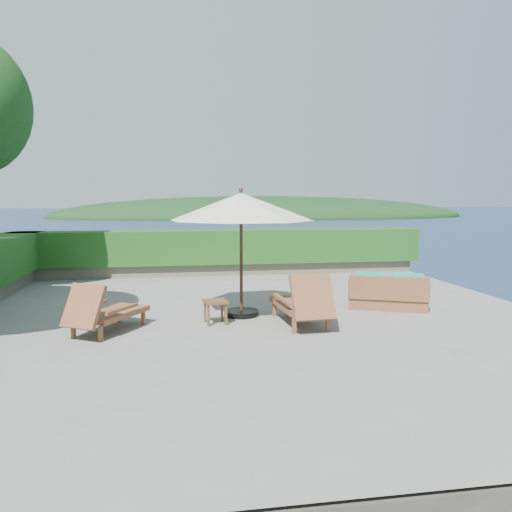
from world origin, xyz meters
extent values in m
plane|color=gray|center=(0.00, 0.00, 0.00)|extent=(12.00, 12.00, 0.00)
cube|color=#554C43|center=(0.00, 0.00, -1.55)|extent=(12.00, 12.00, 3.00)
plane|color=#142240|center=(0.00, 0.00, -3.00)|extent=(600.00, 600.00, 0.00)
ellipsoid|color=black|center=(25.00, 140.00, -3.00)|extent=(126.00, 57.60, 12.60)
cube|color=#666052|center=(0.00, 5.60, 0.18)|extent=(12.00, 0.60, 0.36)
cube|color=#1C4814|center=(0.00, 5.60, 0.85)|extent=(12.40, 0.90, 1.00)
cylinder|color=black|center=(-0.10, 0.13, 0.05)|extent=(0.83, 0.83, 0.11)
cylinder|color=#351E13|center=(-0.10, 0.13, 1.20)|extent=(0.08, 0.08, 2.41)
cone|color=beige|center=(-0.10, 0.13, 2.14)|extent=(3.45, 3.45, 0.53)
sphere|color=#351E13|center=(-0.10, 0.13, 2.46)|extent=(0.11, 0.11, 0.09)
cube|color=brown|center=(-3.04, -1.02, 0.13)|extent=(0.08, 0.08, 0.26)
cube|color=brown|center=(-2.57, -1.30, 0.13)|extent=(0.08, 0.08, 0.26)
cube|color=brown|center=(-2.43, -0.01, 0.13)|extent=(0.08, 0.08, 0.26)
cube|color=brown|center=(-1.96, -0.30, 0.13)|extent=(0.08, 0.08, 0.26)
cube|color=brown|center=(-2.45, -0.57, 0.29)|extent=(1.22, 1.43, 0.09)
cube|color=brown|center=(-2.83, -1.20, 0.57)|extent=(0.77, 0.69, 0.69)
cube|color=brown|center=(-2.84, -0.57, 0.44)|extent=(0.48, 0.74, 0.05)
cube|color=brown|center=(-2.27, -0.91, 0.44)|extent=(0.48, 0.74, 0.05)
cube|color=brown|center=(0.62, -1.31, 0.14)|extent=(0.07, 0.07, 0.28)
cube|color=brown|center=(1.22, -1.27, 0.14)|extent=(0.07, 0.07, 0.28)
cube|color=brown|center=(0.53, -0.01, 0.14)|extent=(0.07, 0.07, 0.28)
cube|color=brown|center=(1.14, 0.03, 0.14)|extent=(0.07, 0.07, 0.28)
cube|color=brown|center=(0.87, -0.53, 0.33)|extent=(0.81, 1.46, 0.10)
cube|color=brown|center=(0.92, -1.34, 0.63)|extent=(0.75, 0.51, 0.76)
cube|color=brown|center=(0.51, -0.77, 0.49)|extent=(0.12, 0.93, 0.05)
cube|color=brown|center=(1.25, -0.72, 0.49)|extent=(0.12, 0.93, 0.05)
cube|color=brown|center=(-0.79, -0.60, 0.20)|extent=(0.05, 0.05, 0.39)
cube|color=brown|center=(-0.48, -0.56, 0.20)|extent=(0.05, 0.05, 0.39)
cube|color=brown|center=(-0.84, -0.28, 0.20)|extent=(0.05, 0.05, 0.39)
cube|color=brown|center=(-0.52, -0.24, 0.20)|extent=(0.05, 0.05, 0.39)
cube|color=brown|center=(-0.66, -0.42, 0.41)|extent=(0.46, 0.46, 0.04)
cube|color=brown|center=(3.04, 0.34, 0.18)|extent=(1.76, 1.35, 0.35)
cube|color=brown|center=(2.89, 0.00, 0.48)|extent=(1.50, 0.74, 0.48)
cube|color=brown|center=(2.35, 0.64, 0.44)|extent=(0.41, 0.76, 0.39)
cube|color=brown|center=(3.73, 0.04, 0.44)|extent=(0.41, 0.76, 0.39)
cube|color=#16A394|center=(2.72, 0.53, 0.43)|extent=(0.88, 0.85, 0.16)
cube|color=#16A394|center=(3.39, 0.23, 0.43)|extent=(0.88, 0.85, 0.16)
cube|color=#16A394|center=(2.59, 0.23, 0.63)|extent=(0.61, 0.36, 0.32)
cube|color=#16A394|center=(3.26, -0.06, 0.63)|extent=(0.61, 0.36, 0.32)
camera|label=1|loc=(-1.37, -9.40, 2.28)|focal=35.00mm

